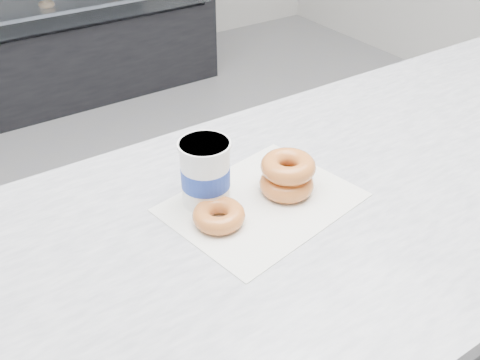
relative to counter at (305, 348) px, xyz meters
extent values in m
plane|color=gray|center=(0.00, 0.60, -0.45)|extent=(5.00, 5.00, 0.00)
cube|color=#333335|center=(0.00, 0.00, -0.02)|extent=(3.00, 0.70, 0.86)
cube|color=silver|center=(0.00, 0.00, 0.43)|extent=(3.06, 0.76, 0.04)
cube|color=black|center=(0.00, 2.70, -0.20)|extent=(2.40, 0.70, 0.50)
cube|color=silver|center=(0.00, 2.70, 0.13)|extent=(2.20, 0.55, 0.02)
cube|color=silver|center=(-0.10, 0.05, 0.45)|extent=(0.38, 0.32, 0.00)
torus|color=orange|center=(-0.20, 0.04, 0.47)|extent=(0.12, 0.12, 0.03)
torus|color=orange|center=(-0.05, 0.05, 0.47)|extent=(0.11, 0.11, 0.04)
torus|color=orange|center=(-0.04, 0.05, 0.50)|extent=(0.14, 0.14, 0.04)
cylinder|color=white|center=(-0.19, 0.11, 0.51)|extent=(0.10, 0.10, 0.13)
cylinder|color=white|center=(-0.19, 0.11, 0.57)|extent=(0.10, 0.10, 0.01)
cylinder|color=#1C369A|center=(-0.19, 0.11, 0.51)|extent=(0.10, 0.10, 0.04)
camera|label=1|loc=(-0.58, -0.59, 1.06)|focal=40.00mm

